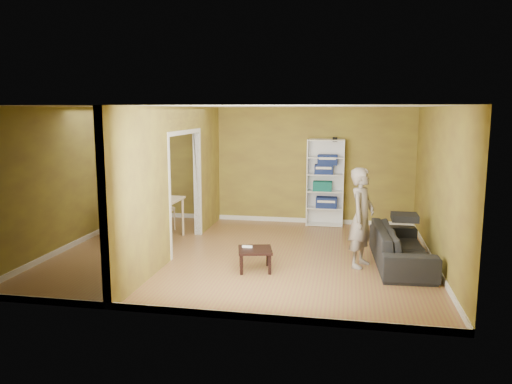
# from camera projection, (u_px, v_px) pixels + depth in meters

# --- Properties ---
(room_shell) EXTENTS (6.50, 6.50, 6.50)m
(room_shell) POSITION_uv_depth(u_px,v_px,m) (243.00, 182.00, 8.66)
(room_shell) COLOR olive
(room_shell) RESTS_ON ground
(partition) EXTENTS (0.22, 5.50, 2.60)m
(partition) POSITION_uv_depth(u_px,v_px,m) (177.00, 180.00, 8.88)
(partition) COLOR olive
(partition) RESTS_ON ground
(wall_speaker) EXTENTS (0.10, 0.10, 0.10)m
(wall_speaker) POSITION_uv_depth(u_px,v_px,m) (335.00, 139.00, 10.91)
(wall_speaker) COLOR black
(wall_speaker) RESTS_ON room_shell
(sofa) EXTENTS (2.18, 1.03, 0.81)m
(sofa) POSITION_uv_depth(u_px,v_px,m) (401.00, 241.00, 8.23)
(sofa) COLOR black
(sofa) RESTS_ON ground
(person) EXTENTS (0.84, 0.75, 1.91)m
(person) POSITION_uv_depth(u_px,v_px,m) (362.00, 209.00, 8.06)
(person) COLOR slate
(person) RESTS_ON ground
(bookshelf) EXTENTS (0.80, 0.35, 1.91)m
(bookshelf) POSITION_uv_depth(u_px,v_px,m) (325.00, 183.00, 11.01)
(bookshelf) COLOR white
(bookshelf) RESTS_ON ground
(paper_box_navy_a) EXTENTS (0.46, 0.30, 0.23)m
(paper_box_navy_a) POSITION_uv_depth(u_px,v_px,m) (326.00, 202.00, 11.03)
(paper_box_navy_a) COLOR navy
(paper_box_navy_a) RESTS_ON bookshelf
(paper_box_teal) EXTENTS (0.41, 0.26, 0.21)m
(paper_box_teal) POSITION_uv_depth(u_px,v_px,m) (322.00, 186.00, 10.98)
(paper_box_teal) COLOR #207E69
(paper_box_teal) RESTS_ON bookshelf
(paper_box_navy_b) EXTENTS (0.40, 0.26, 0.20)m
(paper_box_navy_b) POSITION_uv_depth(u_px,v_px,m) (324.00, 169.00, 10.92)
(paper_box_navy_b) COLOR navy
(paper_box_navy_b) RESTS_ON bookshelf
(paper_box_navy_c) EXTENTS (0.43, 0.28, 0.22)m
(paper_box_navy_c) POSITION_uv_depth(u_px,v_px,m) (328.00, 159.00, 10.87)
(paper_box_navy_c) COLOR navy
(paper_box_navy_c) RESTS_ON bookshelf
(coffee_table) EXTENTS (0.53, 0.53, 0.35)m
(coffee_table) POSITION_uv_depth(u_px,v_px,m) (255.00, 252.00, 7.96)
(coffee_table) COLOR black
(coffee_table) RESTS_ON ground
(game_controller) EXTENTS (0.16, 0.04, 0.03)m
(game_controller) POSITION_uv_depth(u_px,v_px,m) (247.00, 247.00, 8.02)
(game_controller) COLOR white
(game_controller) RESTS_ON coffee_table
(dining_table) EXTENTS (1.30, 0.87, 0.81)m
(dining_table) POSITION_uv_depth(u_px,v_px,m) (147.00, 202.00, 9.85)
(dining_table) COLOR tan
(dining_table) RESTS_ON ground
(chair_left) EXTENTS (0.51, 0.51, 0.87)m
(chair_left) POSITION_uv_depth(u_px,v_px,m) (111.00, 215.00, 10.06)
(chair_left) COLOR tan
(chair_left) RESTS_ON ground
(chair_near) EXTENTS (0.45, 0.45, 0.90)m
(chair_near) POSITION_uv_depth(u_px,v_px,m) (138.00, 223.00, 9.31)
(chair_near) COLOR tan
(chair_near) RESTS_ON ground
(chair_far) EXTENTS (0.49, 0.49, 1.02)m
(chair_far) POSITION_uv_depth(u_px,v_px,m) (164.00, 208.00, 10.48)
(chair_far) COLOR tan
(chair_far) RESTS_ON ground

